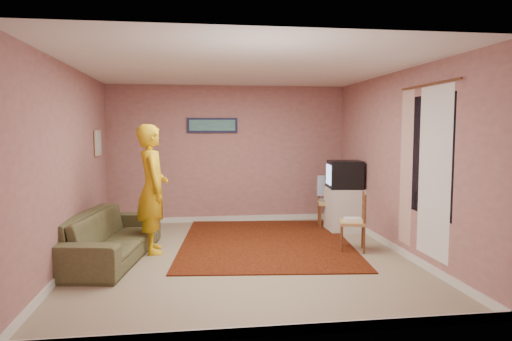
{
  "coord_description": "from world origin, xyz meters",
  "views": [
    {
      "loc": [
        -0.67,
        -6.2,
        1.77
      ],
      "look_at": [
        0.28,
        0.6,
        1.15
      ],
      "focal_mm": 32.0,
      "sensor_mm": 36.0,
      "label": 1
    }
  ],
  "objects": [
    {
      "name": "ground",
      "position": [
        0.0,
        0.0,
        0.0
      ],
      "size": [
        5.0,
        5.0,
        0.0
      ],
      "primitive_type": "plane",
      "color": "gray",
      "rests_on": "ground"
    },
    {
      "name": "wall_back",
      "position": [
        0.0,
        2.5,
        1.3
      ],
      "size": [
        4.5,
        0.02,
        2.6
      ],
      "primitive_type": "cube",
      "color": "#AF7673",
      "rests_on": "ground"
    },
    {
      "name": "wall_front",
      "position": [
        0.0,
        -2.5,
        1.3
      ],
      "size": [
        4.5,
        0.02,
        2.6
      ],
      "primitive_type": "cube",
      "color": "#AF7673",
      "rests_on": "ground"
    },
    {
      "name": "wall_left",
      "position": [
        -2.25,
        0.0,
        1.3
      ],
      "size": [
        0.02,
        5.0,
        2.6
      ],
      "primitive_type": "cube",
      "color": "#AF7673",
      "rests_on": "ground"
    },
    {
      "name": "wall_right",
      "position": [
        2.25,
        0.0,
        1.3
      ],
      "size": [
        0.02,
        5.0,
        2.6
      ],
      "primitive_type": "cube",
      "color": "#AF7673",
      "rests_on": "ground"
    },
    {
      "name": "ceiling",
      "position": [
        0.0,
        0.0,
        2.6
      ],
      "size": [
        4.5,
        5.0,
        0.02
      ],
      "primitive_type": "cube",
      "color": "white",
      "rests_on": "wall_back"
    },
    {
      "name": "baseboard_back",
      "position": [
        0.0,
        2.49,
        0.05
      ],
      "size": [
        4.5,
        0.02,
        0.1
      ],
      "primitive_type": "cube",
      "color": "silver",
      "rests_on": "ground"
    },
    {
      "name": "baseboard_front",
      "position": [
        0.0,
        -2.49,
        0.05
      ],
      "size": [
        4.5,
        0.02,
        0.1
      ],
      "primitive_type": "cube",
      "color": "silver",
      "rests_on": "ground"
    },
    {
      "name": "baseboard_left",
      "position": [
        -2.24,
        0.0,
        0.05
      ],
      "size": [
        0.02,
        5.0,
        0.1
      ],
      "primitive_type": "cube",
      "color": "silver",
      "rests_on": "ground"
    },
    {
      "name": "baseboard_right",
      "position": [
        2.24,
        0.0,
        0.05
      ],
      "size": [
        0.02,
        5.0,
        0.1
      ],
      "primitive_type": "cube",
      "color": "silver",
      "rests_on": "ground"
    },
    {
      "name": "window",
      "position": [
        2.24,
        -0.9,
        1.45
      ],
      "size": [
        0.01,
        1.1,
        1.5
      ],
      "primitive_type": "cube",
      "color": "black",
      "rests_on": "wall_right"
    },
    {
      "name": "curtain_sheer",
      "position": [
        2.23,
        -1.05,
        1.25
      ],
      "size": [
        0.01,
        0.75,
        2.1
      ],
      "primitive_type": "cube",
      "color": "white",
      "rests_on": "wall_right"
    },
    {
      "name": "curtain_floral",
      "position": [
        2.21,
        -0.35,
        1.25
      ],
      "size": [
        0.01,
        0.35,
        2.1
      ],
      "primitive_type": "cube",
      "color": "beige",
      "rests_on": "wall_right"
    },
    {
      "name": "curtain_rod",
      "position": [
        2.2,
        -0.9,
        2.32
      ],
      "size": [
        0.02,
        1.4,
        0.02
      ],
      "primitive_type": "cylinder",
      "rotation": [
        1.57,
        0.0,
        0.0
      ],
      "color": "brown",
      "rests_on": "wall_right"
    },
    {
      "name": "picture_back",
      "position": [
        -0.3,
        2.47,
        1.85
      ],
      "size": [
        0.95,
        0.04,
        0.28
      ],
      "color": "#141639",
      "rests_on": "wall_back"
    },
    {
      "name": "picture_left",
      "position": [
        -2.22,
        1.6,
        1.55
      ],
      "size": [
        0.04,
        0.38,
        0.42
      ],
      "color": "beige",
      "rests_on": "wall_left"
    },
    {
      "name": "area_rug",
      "position": [
        0.45,
        0.74,
        0.01
      ],
      "size": [
        2.91,
        3.49,
        0.02
      ],
      "primitive_type": "cube",
      "rotation": [
        0.0,
        0.0,
        -0.1
      ],
      "color": "black",
      "rests_on": "ground"
    },
    {
      "name": "tv_cabinet",
      "position": [
        1.95,
        1.4,
        0.37
      ],
      "size": [
        0.59,
        0.53,
        0.75
      ],
      "primitive_type": "cube",
      "color": "silver",
      "rests_on": "ground"
    },
    {
      "name": "crt_tv",
      "position": [
        1.94,
        1.4,
        0.99
      ],
      "size": [
        0.62,
        0.56,
        0.48
      ],
      "rotation": [
        0.0,
        0.0,
        -0.11
      ],
      "color": "black",
      "rests_on": "tv_cabinet"
    },
    {
      "name": "chair_a",
      "position": [
        1.77,
        1.7,
        0.56
      ],
      "size": [
        0.48,
        0.46,
        0.5
      ],
      "rotation": [
        0.0,
        0.0,
        -0.19
      ],
      "color": "tan",
      "rests_on": "ground"
    },
    {
      "name": "dvd_player",
      "position": [
        1.77,
        1.7,
        0.49
      ],
      "size": [
        0.36,
        0.3,
        0.05
      ],
      "primitive_type": "cube",
      "rotation": [
        0.0,
        0.0,
        0.27
      ],
      "color": "silver",
      "rests_on": "chair_a"
    },
    {
      "name": "blue_throw",
      "position": [
        1.77,
        1.89,
        0.74
      ],
      "size": [
        0.36,
        0.04,
        0.37
      ],
      "primitive_type": "cube",
      "color": "#85A3DA",
      "rests_on": "chair_a"
    },
    {
      "name": "chair_b",
      "position": [
        1.64,
        0.11,
        0.52
      ],
      "size": [
        0.46,
        0.48,
        0.46
      ],
      "rotation": [
        0.0,
        0.0,
        -1.87
      ],
      "color": "tan",
      "rests_on": "ground"
    },
    {
      "name": "game_console",
      "position": [
        1.64,
        0.11,
        0.46
      ],
      "size": [
        0.26,
        0.21,
        0.05
      ],
      "primitive_type": "cube",
      "rotation": [
        0.0,
        0.0,
        -0.13
      ],
      "color": "white",
      "rests_on": "chair_b"
    },
    {
      "name": "sofa",
      "position": [
        -1.8,
        0.12,
        0.32
      ],
      "size": [
        1.21,
        2.33,
        0.65
      ],
      "primitive_type": "imported",
      "rotation": [
        0.0,
        0.0,
        1.41
      ],
      "color": "brown",
      "rests_on": "ground"
    },
    {
      "name": "person",
      "position": [
        -1.25,
        0.44,
        0.92
      ],
      "size": [
        0.56,
        0.74,
        1.85
      ],
      "primitive_type": "imported",
      "rotation": [
        0.0,
        0.0,
        1.76
      ],
      "color": "gold",
      "rests_on": "ground"
    }
  ]
}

